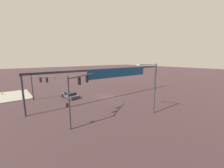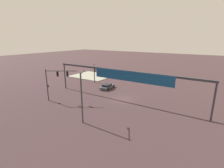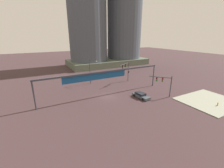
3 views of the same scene
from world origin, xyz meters
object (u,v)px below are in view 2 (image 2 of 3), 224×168
streetlamp_curved_arm (82,93)px  sedan_car_approaching (107,86)px  traffic_signal_opposite_side (55,79)px  fire_hydrant_on_curb (99,74)px  traffic_signal_near_corner (95,71)px

streetlamp_curved_arm → sedan_car_approaching: 17.53m
traffic_signal_opposite_side → sedan_car_approaching: (-3.86, -12.22, -3.89)m
streetlamp_curved_arm → fire_hydrant_on_curb: (17.81, -27.18, -3.94)m
fire_hydrant_on_curb → sedan_car_approaching: bearing=134.8°
traffic_signal_opposite_side → fire_hydrant_on_curb: traffic_signal_opposite_side is taller
traffic_signal_near_corner → streetlamp_curved_arm: bearing=-7.5°
traffic_signal_near_corner → streetlamp_curved_arm: (-11.99, 17.71, 0.84)m
streetlamp_curved_arm → fire_hydrant_on_curb: streetlamp_curved_arm is taller
traffic_signal_near_corner → fire_hydrant_on_curb: bearing=170.0°
traffic_signal_opposite_side → streetlamp_curved_arm: streetlamp_curved_arm is taller
streetlamp_curved_arm → traffic_signal_opposite_side: bearing=43.2°
traffic_signal_opposite_side → fire_hydrant_on_curb: (7.42, -23.59, -3.98)m
traffic_signal_near_corner → sedan_car_approaching: (-5.46, 1.91, -3.01)m
sedan_car_approaching → traffic_signal_near_corner: bearing=65.1°
traffic_signal_opposite_side → streetlamp_curved_arm: (-10.39, 3.58, -0.04)m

